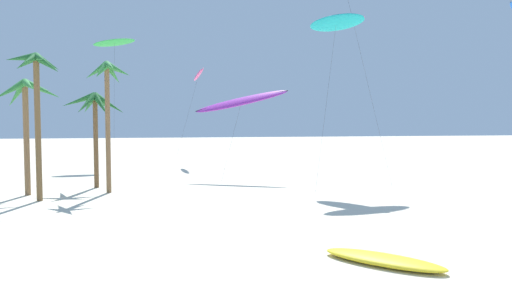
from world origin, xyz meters
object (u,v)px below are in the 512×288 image
at_px(palm_tree_2, 36,79).
at_px(flying_kite_6, 241,101).
at_px(grounded_kite_1, 383,260).
at_px(palm_tree_4, 95,110).
at_px(flying_kite_3, 199,75).
at_px(palm_tree_1, 27,102).
at_px(palm_tree_3, 107,86).
at_px(flying_kite_2, 114,43).
at_px(flying_kite_5, 336,23).

bearing_deg(palm_tree_2, flying_kite_6, 31.10).
bearing_deg(grounded_kite_1, flying_kite_6, 93.83).
distance_m(palm_tree_4, flying_kite_3, 20.78).
bearing_deg(palm_tree_1, flying_kite_6, 21.47).
relative_size(palm_tree_3, flying_kite_6, 1.13).
distance_m(palm_tree_3, grounded_kite_1, 24.20).
height_order(palm_tree_3, palm_tree_4, palm_tree_3).
bearing_deg(grounded_kite_1, flying_kite_2, 110.78).
xyz_separation_m(palm_tree_1, flying_kite_6, (16.73, 6.58, 0.46)).
bearing_deg(flying_kite_6, flying_kite_2, 132.99).
distance_m(palm_tree_1, flying_kite_3, 25.18).
xyz_separation_m(palm_tree_1, palm_tree_3, (5.59, 0.05, 1.21)).
bearing_deg(palm_tree_3, palm_tree_2, -146.96).
distance_m(flying_kite_3, flying_kite_5, 22.80).
relative_size(palm_tree_3, flying_kite_5, 0.69).
bearing_deg(flying_kite_2, flying_kite_5, -44.49).
distance_m(flying_kite_2, flying_kite_5, 28.90).
relative_size(palm_tree_2, flying_kite_3, 0.81).
relative_size(flying_kite_6, grounded_kite_1, 2.05).
bearing_deg(flying_kite_5, grounded_kite_1, -105.57).
distance_m(palm_tree_3, flying_kite_2, 22.15).
relative_size(palm_tree_2, palm_tree_4, 1.29).
height_order(flying_kite_5, grounded_kite_1, flying_kite_5).
bearing_deg(palm_tree_1, palm_tree_2, -61.31).
bearing_deg(palm_tree_4, grounded_kite_1, -56.79).
distance_m(flying_kite_2, grounded_kite_1, 45.13).
xyz_separation_m(flying_kite_2, flying_kite_3, (10.09, -0.13, -3.66)).
bearing_deg(flying_kite_6, flying_kite_5, -39.11).
xyz_separation_m(palm_tree_2, flying_kite_3, (11.95, 23.49, 3.05)).
height_order(palm_tree_4, flying_kite_5, flying_kite_5).
bearing_deg(palm_tree_3, flying_kite_3, 69.42).
relative_size(palm_tree_1, flying_kite_5, 0.59).
height_order(flying_kite_3, grounded_kite_1, flying_kite_3).
xyz_separation_m(palm_tree_4, flying_kite_2, (-0.87, 18.07, 8.63)).
relative_size(flying_kite_2, grounded_kite_1, 3.69).
height_order(flying_kite_2, flying_kite_5, flying_kite_2).
xyz_separation_m(palm_tree_1, palm_tree_4, (4.17, 2.91, -0.52)).
height_order(palm_tree_1, flying_kite_2, flying_kite_2).
bearing_deg(flying_kite_6, palm_tree_2, -148.90).
height_order(palm_tree_1, palm_tree_2, palm_tree_2).
bearing_deg(flying_kite_3, palm_tree_4, -117.21).
bearing_deg(flying_kite_6, grounded_kite_1, -86.17).
distance_m(palm_tree_1, palm_tree_3, 5.72).
relative_size(palm_tree_3, flying_kite_2, 0.63).
bearing_deg(palm_tree_4, flying_kite_3, 62.79).
distance_m(palm_tree_2, palm_tree_4, 6.48).
bearing_deg(flying_kite_3, palm_tree_3, -110.58).
xyz_separation_m(palm_tree_3, flying_kite_6, (11.14, 6.53, -0.75)).
bearing_deg(palm_tree_4, flying_kite_6, 16.28).
height_order(palm_tree_2, flying_kite_5, flying_kite_5).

